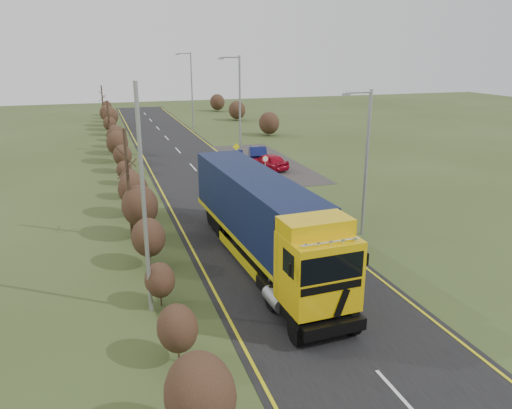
{
  "coord_description": "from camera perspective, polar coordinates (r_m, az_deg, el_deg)",
  "views": [
    {
      "loc": [
        -7.94,
        -22.37,
        9.91
      ],
      "look_at": [
        0.17,
        2.61,
        1.73
      ],
      "focal_mm": 35.0,
      "sensor_mm": 36.0,
      "label": 1
    }
  ],
  "objects": [
    {
      "name": "road",
      "position": [
        34.77,
        -4.02,
        0.72
      ],
      "size": [
        8.0,
        120.0,
        0.02
      ],
      "primitive_type": "cube",
      "color": "black",
      "rests_on": "ground"
    },
    {
      "name": "lorry",
      "position": [
        23.43,
        0.75,
        -1.39
      ],
      "size": [
        3.12,
        15.29,
        4.23
      ],
      "rotation": [
        0.0,
        0.0,
        0.05
      ],
      "color": "black",
      "rests_on": "ground"
    },
    {
      "name": "layby",
      "position": [
        45.84,
        0.83,
        4.83
      ],
      "size": [
        6.0,
        18.0,
        0.02
      ],
      "primitive_type": "cube",
      "color": "#312E2C",
      "rests_on": "ground"
    },
    {
      "name": "hedgerow",
      "position": [
        31.44,
        -13.79,
        1.5
      ],
      "size": [
        2.24,
        102.04,
        6.05
      ],
      "color": "#321F16",
      "rests_on": "ground"
    },
    {
      "name": "left_pole",
      "position": [
        18.96,
        -12.71,
        0.09
      ],
      "size": [
        0.16,
        0.16,
        8.88
      ],
      "primitive_type": "cylinder",
      "color": "gray",
      "rests_on": "ground"
    },
    {
      "name": "car_blue_sedan",
      "position": [
        46.02,
        0.15,
        5.79
      ],
      "size": [
        2.58,
        4.64,
        1.45
      ],
      "primitive_type": "imported",
      "rotation": [
        0.0,
        0.0,
        2.89
      ],
      "color": "#0B123F",
      "rests_on": "ground"
    },
    {
      "name": "warning_board",
      "position": [
        45.8,
        -2.27,
        6.16
      ],
      "size": [
        0.68,
        0.11,
        1.78
      ],
      "color": "gray",
      "rests_on": "ground"
    },
    {
      "name": "speed_sign",
      "position": [
        39.03,
        1.07,
        4.73
      ],
      "size": [
        0.57,
        0.1,
        2.06
      ],
      "color": "gray",
      "rests_on": "ground"
    },
    {
      "name": "lane_markings",
      "position": [
        34.48,
        -3.9,
        0.61
      ],
      "size": [
        7.52,
        116.0,
        0.01
      ],
      "color": "gold",
      "rests_on": "road"
    },
    {
      "name": "streetlight_mid",
      "position": [
        45.3,
        -2.01,
        11.33
      ],
      "size": [
        2.0,
        0.19,
        9.42
      ],
      "color": "gray",
      "rests_on": "ground"
    },
    {
      "name": "streetlight_near",
      "position": [
        27.41,
        12.38,
        5.2
      ],
      "size": [
        1.7,
        0.18,
        7.96
      ],
      "color": "gray",
      "rests_on": "ground"
    },
    {
      "name": "ground",
      "position": [
        25.72,
        1.45,
        -5.37
      ],
      "size": [
        160.0,
        160.0,
        0.0
      ],
      "primitive_type": "plane",
      "color": "#35411C",
      "rests_on": "ground"
    },
    {
      "name": "car_red_hatchback",
      "position": [
        43.08,
        1.47,
        4.94
      ],
      "size": [
        2.84,
        4.35,
        1.38
      ],
      "primitive_type": "imported",
      "rotation": [
        0.0,
        0.0,
        3.47
      ],
      "color": "#A6081D",
      "rests_on": "ground"
    },
    {
      "name": "streetlight_far",
      "position": [
        67.07,
        -7.46,
        13.22
      ],
      "size": [
        2.03,
        0.19,
        9.58
      ],
      "color": "gray",
      "rests_on": "ground"
    }
  ]
}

